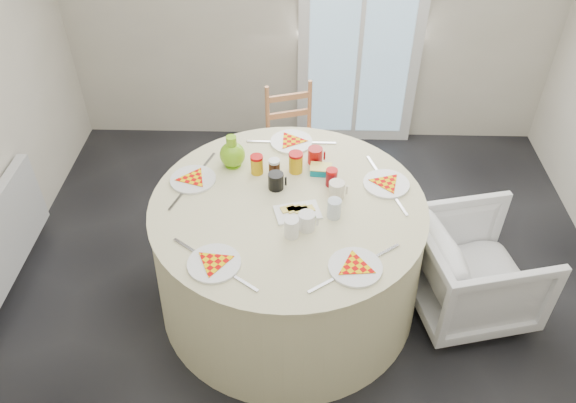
{
  "coord_description": "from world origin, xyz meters",
  "views": [
    {
      "loc": [
        -0.06,
        -2.33,
        2.86
      ],
      "look_at": [
        -0.13,
        0.09,
        0.8
      ],
      "focal_mm": 35.0,
      "sensor_mm": 36.0,
      "label": 1
    }
  ],
  "objects_px": {
    "wooden_chair": "(294,139)",
    "armchair": "(477,262)",
    "radiator": "(5,235)",
    "green_pitcher": "(232,154)",
    "table": "(288,254)"
  },
  "relations": [
    {
      "from": "table",
      "to": "green_pitcher",
      "type": "distance_m",
      "value": 0.7
    },
    {
      "from": "table",
      "to": "armchair",
      "type": "distance_m",
      "value": 1.14
    },
    {
      "from": "table",
      "to": "wooden_chair",
      "type": "xyz_separation_m",
      "value": [
        0.01,
        1.11,
        0.09
      ]
    },
    {
      "from": "armchair",
      "to": "wooden_chair",
      "type": "bearing_deg",
      "value": 31.07
    },
    {
      "from": "wooden_chair",
      "to": "green_pitcher",
      "type": "relative_size",
      "value": 4.26
    },
    {
      "from": "green_pitcher",
      "to": "radiator",
      "type": "bearing_deg",
      "value": -163.67
    },
    {
      "from": "green_pitcher",
      "to": "table",
      "type": "bearing_deg",
      "value": -38.18
    },
    {
      "from": "radiator",
      "to": "wooden_chair",
      "type": "height_order",
      "value": "wooden_chair"
    },
    {
      "from": "wooden_chair",
      "to": "armchair",
      "type": "xyz_separation_m",
      "value": [
        1.13,
        -1.16,
        -0.08
      ]
    },
    {
      "from": "radiator",
      "to": "table",
      "type": "distance_m",
      "value": 1.82
    },
    {
      "from": "table",
      "to": "green_pitcher",
      "type": "bearing_deg",
      "value": 134.79
    },
    {
      "from": "radiator",
      "to": "wooden_chair",
      "type": "bearing_deg",
      "value": 28.73
    },
    {
      "from": "green_pitcher",
      "to": "armchair",
      "type": "bearing_deg",
      "value": -8.09
    },
    {
      "from": "armchair",
      "to": "green_pitcher",
      "type": "bearing_deg",
      "value": 61.89
    },
    {
      "from": "table",
      "to": "wooden_chair",
      "type": "height_order",
      "value": "wooden_chair"
    }
  ]
}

